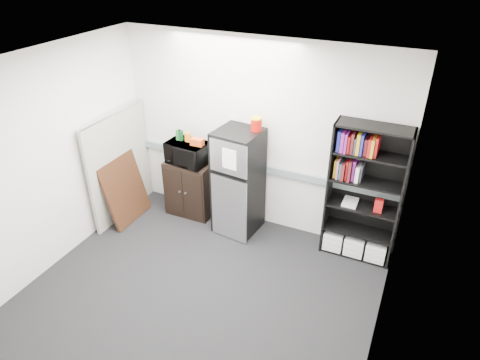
% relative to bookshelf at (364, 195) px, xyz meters
% --- Properties ---
extents(floor, '(4.00, 4.00, 0.00)m').
position_rel_bookshelf_xyz_m(floor, '(-1.53, -1.57, -0.91)').
color(floor, black).
rests_on(floor, ground).
extents(wall_back, '(4.00, 0.02, 2.70)m').
position_rel_bookshelf_xyz_m(wall_back, '(-1.53, 0.18, 0.44)').
color(wall_back, silver).
rests_on(wall_back, floor).
extents(wall_right, '(0.02, 3.50, 2.70)m').
position_rel_bookshelf_xyz_m(wall_right, '(0.47, -1.57, 0.44)').
color(wall_right, silver).
rests_on(wall_right, floor).
extents(wall_left, '(0.02, 3.50, 2.70)m').
position_rel_bookshelf_xyz_m(wall_left, '(-3.53, -1.57, 0.44)').
color(wall_left, silver).
rests_on(wall_left, floor).
extents(ceiling, '(4.00, 3.50, 0.02)m').
position_rel_bookshelf_xyz_m(ceiling, '(-1.53, -1.57, 1.79)').
color(ceiling, white).
rests_on(ceiling, wall_back).
extents(electrical_raceway, '(3.92, 0.05, 0.10)m').
position_rel_bookshelf_xyz_m(electrical_raceway, '(-1.53, 0.15, -0.01)').
color(electrical_raceway, slate).
rests_on(electrical_raceway, wall_back).
extents(wall_note, '(0.14, 0.00, 0.10)m').
position_rel_bookshelf_xyz_m(wall_note, '(-1.88, 0.18, 0.64)').
color(wall_note, white).
rests_on(wall_note, wall_back).
extents(bookshelf, '(0.90, 0.34, 1.85)m').
position_rel_bookshelf_xyz_m(bookshelf, '(0.00, 0.00, 0.00)').
color(bookshelf, black).
rests_on(bookshelf, floor).
extents(cubicle_partition, '(0.06, 1.30, 1.62)m').
position_rel_bookshelf_xyz_m(cubicle_partition, '(-3.43, -0.49, -0.10)').
color(cubicle_partition, gray).
rests_on(cubicle_partition, floor).
extents(cabinet, '(0.69, 0.46, 0.86)m').
position_rel_bookshelf_xyz_m(cabinet, '(-2.50, -0.06, -0.48)').
color(cabinet, black).
rests_on(cabinet, floor).
extents(microwave, '(0.61, 0.44, 0.32)m').
position_rel_bookshelf_xyz_m(microwave, '(-2.50, -0.08, 0.11)').
color(microwave, black).
rests_on(microwave, cabinet).
extents(snack_box_a, '(0.08, 0.07, 0.15)m').
position_rel_bookshelf_xyz_m(snack_box_a, '(-2.66, -0.05, 0.35)').
color(snack_box_a, '#19591F').
rests_on(snack_box_a, microwave).
extents(snack_box_b, '(0.08, 0.07, 0.15)m').
position_rel_bookshelf_xyz_m(snack_box_b, '(-2.63, -0.05, 0.35)').
color(snack_box_b, '#0C3718').
rests_on(snack_box_b, microwave).
extents(snack_box_c, '(0.07, 0.05, 0.14)m').
position_rel_bookshelf_xyz_m(snack_box_c, '(-2.51, -0.05, 0.34)').
color(snack_box_c, orange).
rests_on(snack_box_c, microwave).
extents(snack_bag, '(0.18, 0.11, 0.10)m').
position_rel_bookshelf_xyz_m(snack_bag, '(-2.33, -0.10, 0.32)').
color(snack_bag, '#D94B15').
rests_on(snack_bag, microwave).
extents(refrigerator, '(0.63, 0.66, 1.53)m').
position_rel_bookshelf_xyz_m(refrigerator, '(-1.67, -0.14, -0.15)').
color(refrigerator, black).
rests_on(refrigerator, floor).
extents(coffee_can, '(0.15, 0.15, 0.20)m').
position_rel_bookshelf_xyz_m(coffee_can, '(-1.47, -0.02, 0.72)').
color(coffee_can, '#B00D08').
rests_on(coffee_can, refrigerator).
extents(framed_poster, '(0.28, 0.77, 0.97)m').
position_rel_bookshelf_xyz_m(framed_poster, '(-3.30, -0.60, -0.42)').
color(framed_poster, black).
rests_on(framed_poster, floor).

